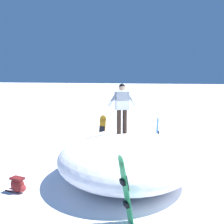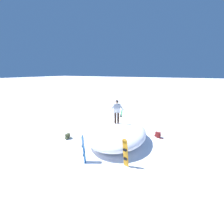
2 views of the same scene
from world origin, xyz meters
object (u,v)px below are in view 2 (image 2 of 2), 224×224
(snowboarder_standing, at_px, (117,110))
(snowboard_tertiary_upright, at_px, (125,153))
(snowboard_secondary_upright, at_px, (84,149))
(backpack_near, at_px, (158,135))
(snowboard_primary_upright, at_px, (121,118))
(backpack_far, at_px, (68,136))

(snowboarder_standing, bearing_deg, snowboard_tertiary_upright, -56.39)
(snowboard_secondary_upright, distance_m, snowboard_tertiary_upright, 2.25)
(backpack_near, bearing_deg, snowboarder_standing, -138.19)
(snowboard_secondary_upright, bearing_deg, snowboard_primary_upright, 93.50)
(snowboarder_standing, distance_m, snowboard_primary_upright, 3.48)
(snowboard_tertiary_upright, relative_size, backpack_near, 2.40)
(snowboard_primary_upright, height_order, snowboard_secondary_upright, snowboard_secondary_upright)
(snowboarder_standing, relative_size, backpack_near, 2.28)
(snowboard_primary_upright, distance_m, snowboard_tertiary_upright, 5.87)
(snowboarder_standing, distance_m, snowboard_tertiary_upright, 3.20)
(backpack_far, bearing_deg, snowboard_secondary_upright, -33.33)
(snowboard_secondary_upright, xyz_separation_m, backpack_far, (-2.92, 1.92, -0.64))
(snowboard_secondary_upright, height_order, backpack_near, snowboard_secondary_upright)
(snowboard_tertiary_upright, bearing_deg, backpack_far, 165.15)
(snowboard_tertiary_upright, bearing_deg, snowboard_primary_upright, 115.53)
(backpack_near, bearing_deg, snowboard_primary_upright, 166.67)
(snowboard_secondary_upright, xyz_separation_m, snowboard_tertiary_upright, (2.17, 0.57, 0.03))
(snowboard_primary_upright, bearing_deg, backpack_near, -13.33)
(snowboard_secondary_upright, relative_size, backpack_far, 2.34)
(snowboard_primary_upright, xyz_separation_m, backpack_far, (-2.56, -3.95, -0.63))
(backpack_near, xyz_separation_m, backpack_far, (-5.94, -3.15, -0.03))
(snowboard_primary_upright, distance_m, backpack_far, 4.75)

